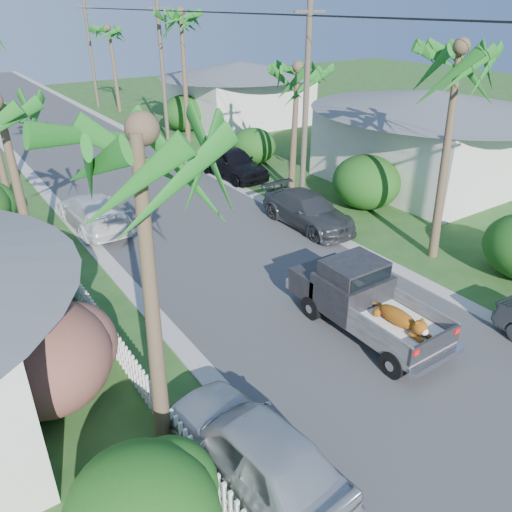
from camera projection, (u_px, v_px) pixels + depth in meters
ground at (461, 416)px, 11.83m from camera, size 120.00×120.00×0.00m
road at (105, 163)px, 30.23m from camera, size 8.00×100.00×0.02m
curb_left at (30, 175)px, 28.07m from camera, size 0.60×100.00×0.06m
curb_right at (170, 152)px, 32.37m from camera, size 0.60×100.00×0.06m
pickup_truck at (359, 297)px, 14.70m from camera, size 1.98×5.12×2.06m
parked_car_rm at (308, 211)px, 21.54m from camera, size 1.98×4.85×1.41m
parked_car_rf at (232, 163)px, 27.49m from camera, size 2.19×4.99×1.67m
parked_car_ln at (254, 448)px, 10.01m from camera, size 2.36×4.75×1.55m
parked_car_lf at (93, 212)px, 21.34m from camera, size 2.10×5.07×1.47m
palm_l_a at (132, 134)px, 7.78m from camera, size 4.40×4.40×8.20m
palm_r_a at (465, 48)px, 16.01m from camera, size 4.40×4.40×8.70m
palm_r_b at (297, 68)px, 23.46m from camera, size 4.40×4.40×7.20m
palm_r_c at (181, 13)px, 30.37m from camera, size 4.40×4.40×9.40m
palm_r_d at (109, 28)px, 41.46m from camera, size 4.40×4.40×8.00m
shrub_l_b at (47, 357)px, 11.76m from camera, size 3.00×3.30×2.60m
shrub_l_c at (29, 290)px, 15.04m from camera, size 2.40×2.64×2.00m
shrub_r_b at (366, 182)px, 23.26m from camera, size 3.00×3.30×2.50m
shrub_r_c at (253, 146)px, 29.83m from camera, size 2.60×2.86×2.10m
shrub_r_d at (185, 113)px, 37.33m from camera, size 3.20×3.52×2.60m
picket_fence at (131, 367)px, 12.65m from camera, size 0.10×11.00×1.00m
house_right_near at (425, 141)px, 26.15m from camera, size 8.00×9.00×4.80m
house_right_far at (241, 95)px, 39.45m from camera, size 9.00×8.00×4.60m
utility_pole_b at (306, 107)px, 22.10m from camera, size 1.60×0.26×9.00m
utility_pole_c at (163, 71)px, 33.15m from camera, size 1.60×0.26×9.00m
utility_pole_d at (91, 54)px, 44.19m from camera, size 1.60×0.26×9.00m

